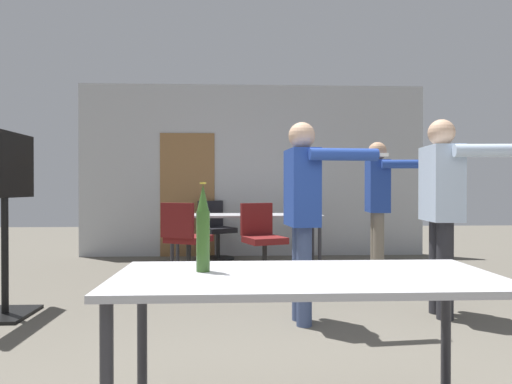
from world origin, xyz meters
The scene contains 11 objects.
back_wall centered at (-0.03, 6.17, 1.42)m, with size 5.77×0.12×2.87m.
conference_table_near centered at (0.02, 0.50, 0.68)m, with size 1.68×0.75×0.76m.
conference_table_far centered at (-0.15, 5.07, 0.69)m, with size 2.16×0.71×0.76m.
tv_screen centered at (-2.34, 2.62, 1.03)m, with size 0.44×1.08×1.65m.
person_left_plaid centered at (0.28, 2.31, 1.02)m, with size 0.80×0.61×1.69m.
person_far_watching centered at (1.54, 2.46, 1.05)m, with size 0.79×0.72×1.74m.
person_center_tall centered at (1.51, 4.18, 1.04)m, with size 0.77×0.71×1.72m.
office_chair_far_right centered at (0.05, 4.32, 0.44)m, with size 0.60×0.64×0.94m.
office_chair_mid_tucked centered at (-0.62, 5.83, 0.44)m, with size 0.65×0.68×0.93m.
office_chair_near_pushed centered at (-0.92, 4.17, 0.46)m, with size 0.63×0.66×0.96m.
beer_bottle centered at (-0.44, 0.58, 0.95)m, with size 0.06×0.06×0.41m.
Camera 1 is at (-0.29, -1.50, 1.14)m, focal length 32.00 mm.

